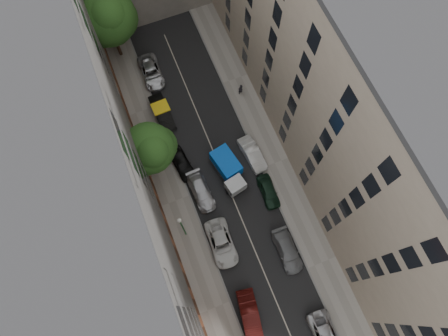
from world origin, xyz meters
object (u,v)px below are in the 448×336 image
tarp_truck (229,170)px  car_right_3 (252,154)px  car_left_6 (151,72)px  car_left_1 (250,315)px  lamp_post (182,226)px  car_right_1 (287,251)px  tree_mid (150,150)px  car_left_5 (162,113)px  pedestrian (241,89)px  car_right_2 (269,191)px  car_left_3 (201,191)px  car_left_2 (221,243)px  car_left_4 (182,163)px  tree_far (108,18)px

tarp_truck → car_right_3: bearing=4.3°
car_left_6 → car_left_1: bearing=-88.1°
lamp_post → car_right_1: bearing=-31.6°
car_left_1 → tree_mid: tree_mid is taller
tarp_truck → car_left_5: size_ratio=1.14×
car_left_6 → lamp_post: bearing=-96.7°
car_right_1 → car_right_3: (0.80, 10.40, 0.05)m
car_left_5 → car_right_1: 19.53m
pedestrian → car_left_6: bearing=-54.8°
car_left_5 → car_right_3: car_left_5 is taller
car_left_6 → car_right_2: size_ratio=1.28×
car_left_3 → car_right_1: bearing=-59.4°
tarp_truck → car_left_2: tarp_truck is taller
car_left_3 → car_right_2: size_ratio=1.20×
car_right_3 → tarp_truck: bearing=-170.2°
car_right_1 → pedestrian: pedestrian is taller
car_left_6 → car_right_2: car_left_6 is taller
car_left_5 → lamp_post: size_ratio=0.71×
tarp_truck → car_right_3: 3.21m
tarp_truck → car_left_1: size_ratio=1.15×
car_right_1 → car_right_2: bearing=84.4°
car_left_1 → car_right_3: size_ratio=1.07×
car_left_4 → car_right_3: (7.20, -1.80, -0.00)m
car_left_3 → car_right_3: 6.65m
car_left_1 → car_left_5: (-0.80, 22.41, 0.00)m
car_left_1 → tree_mid: 17.53m
car_right_1 → pedestrian: (2.54, 17.87, 0.31)m
car_left_5 → car_left_6: (0.51, 5.33, -0.08)m
car_right_1 → car_right_3: car_right_3 is taller
tarp_truck → car_left_4: size_ratio=1.26×
car_right_2 → lamp_post: size_ratio=0.59×
car_left_1 → tree_mid: bearing=109.5°
car_right_3 → car_left_5: bearing=125.5°
car_left_5 → pedestrian: bearing=-6.4°
car_left_6 → car_right_1: car_left_6 is taller
car_left_5 → lamp_post: 13.81m
car_left_1 → car_left_6: (-0.29, 27.74, -0.08)m
car_left_6 → car_right_2: bearing=-68.2°
car_left_4 → car_left_3: bearing=-85.2°
tree_far → car_left_2: bearing=-83.8°
car_right_3 → tree_far: tree_far is taller
tarp_truck → car_right_1: tarp_truck is taller
car_right_3 → lamp_post: size_ratio=0.66×
car_left_1 → lamp_post: lamp_post is taller
car_left_3 → car_left_5: bearing=92.2°
car_right_1 → tree_far: tree_far is taller
tree_mid → lamp_post: bearing=-87.8°
car_left_1 → car_left_5: bearing=100.7°
tarp_truck → lamp_post: 8.10m
car_left_2 → car_left_6: size_ratio=1.02×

